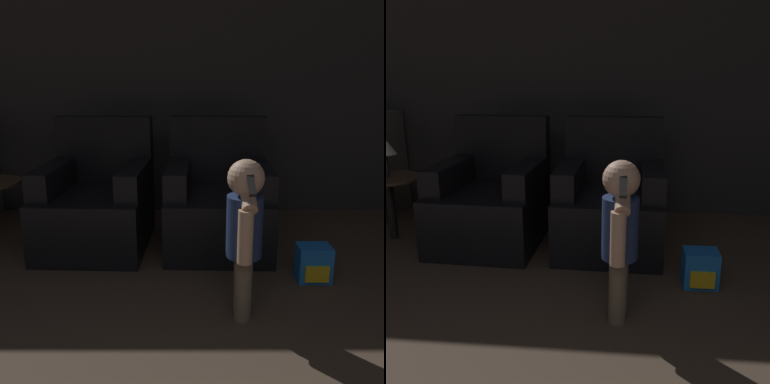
# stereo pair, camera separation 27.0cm
# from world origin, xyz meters

# --- Properties ---
(wall_back) EXTENTS (8.40, 0.05, 2.60)m
(wall_back) POSITION_xyz_m (0.00, 4.50, 1.30)
(wall_back) COLOR #33302D
(wall_back) RESTS_ON ground_plane
(armchair_left) EXTENTS (0.81, 0.94, 0.96)m
(armchair_left) POSITION_xyz_m (-0.62, 3.61, 0.33)
(armchair_left) COLOR black
(armchair_left) RESTS_ON ground_plane
(armchair_right) EXTENTS (0.80, 0.93, 0.96)m
(armchair_right) POSITION_xyz_m (0.31, 3.61, 0.33)
(armchair_right) COLOR black
(armchair_right) RESTS_ON ground_plane
(person_toddler) EXTENTS (0.19, 0.34, 0.87)m
(person_toddler) POSITION_xyz_m (0.38, 2.56, 0.51)
(person_toddler) COLOR brown
(person_toddler) RESTS_ON ground_plane
(toy_backpack) EXTENTS (0.21, 0.19, 0.23)m
(toy_backpack) POSITION_xyz_m (0.89, 2.98, 0.11)
(toy_backpack) COLOR blue
(toy_backpack) RESTS_ON ground_plane
(side_table) EXTENTS (0.50, 0.50, 0.51)m
(side_table) POSITION_xyz_m (-1.44, 3.56, 0.43)
(side_table) COLOR black
(side_table) RESTS_ON ground_plane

